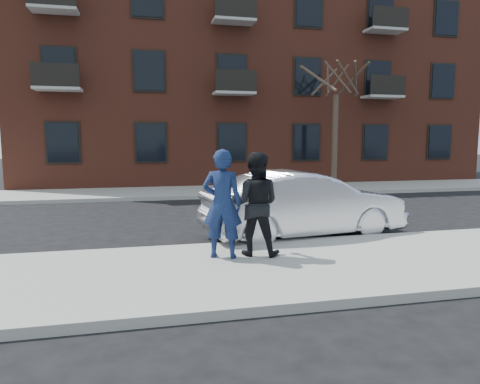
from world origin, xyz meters
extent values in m
plane|color=black|center=(0.00, 0.00, 0.00)|extent=(100.00, 100.00, 0.00)
cube|color=#98958F|center=(0.00, -0.25, 0.07)|extent=(50.00, 3.50, 0.15)
cube|color=#999691|center=(0.00, 1.55, 0.07)|extent=(50.00, 0.10, 0.15)
cube|color=#98958F|center=(0.00, 11.25, 0.07)|extent=(50.00, 3.50, 0.15)
cube|color=#999691|center=(0.00, 9.45, 0.07)|extent=(50.00, 0.10, 0.15)
cube|color=maroon|center=(2.00, 18.00, 6.00)|extent=(24.00, 10.00, 12.00)
cube|color=black|center=(-7.50, 12.94, 2.20)|extent=(1.30, 0.06, 1.70)
cube|color=black|center=(3.90, 12.94, 2.20)|extent=(1.30, 0.06, 1.70)
cube|color=black|center=(11.50, 12.94, 2.20)|extent=(1.30, 0.06, 1.70)
cube|color=black|center=(-7.50, 12.94, 5.40)|extent=(1.30, 0.06, 1.70)
cube|color=black|center=(3.90, 12.94, 5.40)|extent=(1.30, 0.06, 1.70)
cube|color=black|center=(11.50, 12.94, 5.40)|extent=(1.30, 0.06, 1.70)
cube|color=black|center=(3.90, 12.94, 8.60)|extent=(1.30, 0.06, 1.70)
cube|color=black|center=(11.50, 12.94, 8.60)|extent=(1.30, 0.06, 1.70)
cylinder|color=#3D2C24|center=(4.50, 11.00, 2.25)|extent=(0.26, 0.26, 4.20)
imported|color=silver|center=(-0.36, 2.30, 0.80)|extent=(5.03, 2.34, 1.59)
imported|color=navy|center=(-2.67, 0.46, 1.16)|extent=(0.86, 0.70, 2.02)
cube|color=black|center=(-2.65, 0.68, 1.36)|extent=(0.11, 0.14, 0.08)
imported|color=black|center=(-2.03, 0.52, 1.13)|extent=(1.16, 1.04, 1.95)
cube|color=black|center=(-2.10, 0.74, 1.17)|extent=(0.10, 0.15, 0.06)
camera|label=1|loc=(-4.08, -7.21, 2.34)|focal=32.00mm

